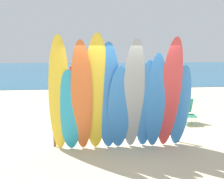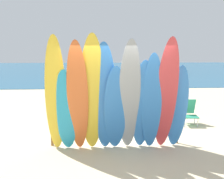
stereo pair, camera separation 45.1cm
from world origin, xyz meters
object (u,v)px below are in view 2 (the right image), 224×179
Objects in this scene: surfboard_grey_6 at (129,96)px; surfboard_blue_8 at (152,102)px; surfboard_blue_4 at (104,97)px; surfboard_orange_2 at (78,97)px; surfboard_blue_5 at (116,108)px; surfboard_yellow_0 at (55,94)px; distant_boat at (108,73)px; surfboard_yellow_3 at (92,93)px; surfboard_teal_1 at (66,110)px; surfboard_blue_10 at (178,107)px; surfboard_blue_7 at (142,105)px; beachgoer_strolling at (93,82)px; beach_chair_red at (188,111)px; surfboard_rack at (115,122)px; surfboard_red_9 at (166,95)px; beachgoer_midbeach at (79,78)px.

surfboard_grey_6 is 0.56m from surfboard_blue_8.
surfboard_orange_2 is at bearing -169.82° from surfboard_blue_4.
surfboard_blue_4 is 0.38m from surfboard_blue_5.
surfboard_yellow_0 is 0.57× the size of distant_boat.
surfboard_yellow_3 is at bearing -179.09° from surfboard_blue_5.
surfboard_yellow_0 is at bearing 177.28° from surfboard_orange_2.
surfboard_grey_6 is (1.49, -0.16, 0.34)m from surfboard_teal_1.
surfboard_yellow_0 reaches higher than surfboard_blue_10.
surfboard_yellow_3 is 1.23m from surfboard_blue_7.
surfboard_blue_10 is 7.05m from beachgoer_strolling.
surfboard_yellow_3 is 4.01m from beach_chair_red.
surfboard_yellow_0 is 0.46m from surfboard_teal_1.
surfboard_blue_8 is (0.21, -0.07, 0.08)m from surfboard_blue_7.
surfboard_blue_7 is at bearing -35.11° from surfboard_rack.
beachgoer_strolling is (-1.21, 6.80, -0.17)m from surfboard_blue_7.
distant_boat is at bearing 88.77° from surfboard_red_9.
beachgoer_strolling is (-2.09, 6.73, -0.10)m from surfboard_blue_10.
surfboard_grey_6 is at bearing -91.58° from distant_boat.
surfboard_red_9 is at bearing -13.56° from surfboard_blue_7.
surfboard_yellow_3 is (-0.58, -0.45, 0.80)m from surfboard_rack.
surfboard_blue_5 is 0.87m from surfboard_blue_8.
surfboard_blue_10 is at bearing -88.50° from distant_boat.
surfboard_yellow_3 is at bearing -10.34° from beachgoer_strolling.
surfboard_blue_7 reaches higher than beachgoer_midbeach.
surfboard_red_9 is at bearing -25.39° from surfboard_rack.
surfboard_blue_7 is at bearing 1.52° from surfboard_blue_5.
beach_chair_red is (1.04, 2.24, -0.60)m from surfboard_blue_10.
surfboard_blue_7 is (2.05, -0.02, -0.28)m from surfboard_yellow_0.
surfboard_rack is at bearing -130.53° from beachgoer_midbeach.
surfboard_blue_5 is 3.51m from beach_chair_red.
surfboard_blue_5 is at bearing -131.17° from beachgoer_midbeach.
surfboard_blue_8 is 2.95× the size of beach_chair_red.
surfboard_blue_7 is 0.88m from surfboard_blue_10.
surfboard_blue_10 is at bearing 7.02° from surfboard_blue_4.
distant_boat is at bearing 87.13° from surfboard_blue_10.
surfboard_blue_4 reaches higher than surfboard_blue_7.
distant_boat is (0.62, 22.60, -1.15)m from surfboard_grey_6.
surfboard_teal_1 is 1.22× the size of beachgoer_midbeach.
surfboard_red_9 reaches higher than beachgoer_midbeach.
surfboard_rack is 1.26× the size of surfboard_blue_4.
beachgoer_midbeach is at bearing 107.85° from surfboard_blue_8.
surfboard_yellow_3 is at bearing -139.20° from beach_chair_red.
beachgoer_midbeach is at bearing 103.57° from surfboard_blue_10.
surfboard_red_9 is 0.57× the size of distant_boat.
surfboard_blue_4 is at bearing 173.26° from surfboard_red_9.
surfboard_grey_6 is at bearing -129.03° from beach_chair_red.
surfboard_yellow_0 is 1.70× the size of beachgoer_midbeach.
surfboard_orange_2 is 0.94m from surfboard_blue_5.
surfboard_orange_2 reaches higher than beach_chair_red.
surfboard_blue_7 is 0.23m from surfboard_blue_8.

